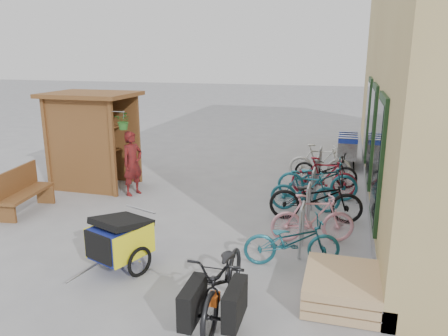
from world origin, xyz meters
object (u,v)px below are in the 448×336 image
(bench, at_px, (22,190))
(bike_4, at_px, (317,179))
(bike_5, at_px, (324,177))
(bike_6, at_px, (326,169))
(bike_1, at_px, (313,218))
(bike_7, at_px, (320,163))
(shopping_carts, at_px, (347,146))
(bike_2, at_px, (316,198))
(bike_3, at_px, (305,191))
(kiosk, at_px, (89,127))
(cargo_bike, at_px, (223,281))
(pallet_stack, at_px, (341,288))
(child_trailer, at_px, (120,238))
(bike_0, at_px, (292,241))
(person_kiosk, at_px, (133,163))

(bench, relative_size, bike_4, 0.86)
(bike_5, height_order, bike_6, bike_5)
(bike_1, bearing_deg, bike_7, -12.93)
(shopping_carts, relative_size, bike_7, 1.17)
(bike_2, xyz_separation_m, bike_6, (0.06, 2.62, -0.06))
(bike_3, bearing_deg, bike_4, -14.75)
(bike_6, bearing_deg, shopping_carts, -0.31)
(bike_3, relative_size, bike_6, 0.91)
(bike_3, bearing_deg, bike_1, -172.66)
(kiosk, height_order, bike_7, kiosk)
(cargo_bike, distance_m, bike_2, 3.80)
(bike_5, xyz_separation_m, bike_7, (-0.19, 1.28, 0.03))
(bike_1, distance_m, bike_3, 1.61)
(bike_1, xyz_separation_m, bike_4, (-0.09, 2.48, 0.03))
(pallet_stack, distance_m, shopping_carts, 7.94)
(kiosk, relative_size, bike_5, 1.60)
(bike_2, bearing_deg, child_trailer, 131.11)
(child_trailer, relative_size, bike_3, 1.04)
(bike_2, relative_size, bike_4, 1.02)
(cargo_bike, xyz_separation_m, bike_3, (0.64, 4.22, -0.03))
(kiosk, xyz_separation_m, bike_2, (5.70, -0.91, -1.06))
(cargo_bike, relative_size, bike_3, 1.24)
(bike_0, bearing_deg, bike_4, -18.39)
(bike_3, distance_m, bike_5, 1.26)
(bench, distance_m, person_kiosk, 2.47)
(bike_5, xyz_separation_m, bike_6, (-0.01, 0.88, -0.04))
(bike_4, bearing_deg, kiosk, 91.62)
(person_kiosk, bearing_deg, bike_6, -42.70)
(bench, distance_m, bike_3, 6.08)
(child_trailer, bearing_deg, bike_4, 77.76)
(bike_4, height_order, bike_5, bike_4)
(kiosk, relative_size, child_trailer, 1.60)
(bench, height_order, bike_3, bench)
(child_trailer, bearing_deg, shopping_carts, 86.94)
(kiosk, bearing_deg, bike_7, 20.58)
(cargo_bike, height_order, bike_6, cargo_bike)
(shopping_carts, distance_m, bike_1, 6.05)
(bike_6, bearing_deg, bench, 133.83)
(child_trailer, height_order, bike_0, child_trailer)
(bench, bearing_deg, bike_1, -7.31)
(bench, bearing_deg, bike_3, 7.80)
(child_trailer, height_order, cargo_bike, cargo_bike)
(bench, relative_size, bike_7, 0.96)
(bike_0, height_order, bike_3, bike_3)
(pallet_stack, bearing_deg, bench, 165.10)
(bike_0, relative_size, bike_5, 1.00)
(kiosk, height_order, bike_6, kiosk)
(bike_0, height_order, bike_7, bike_7)
(bike_5, relative_size, bike_6, 0.95)
(person_kiosk, bearing_deg, bike_3, -68.15)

